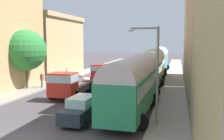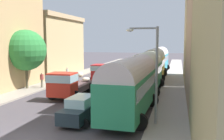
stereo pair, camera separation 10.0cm
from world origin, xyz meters
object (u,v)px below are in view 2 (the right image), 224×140
Objects in this scene: car_4 at (136,72)px; pedestrian_2 at (42,80)px; parked_bus_2 at (154,62)px; parked_bus_3 at (159,58)px; cargo_truck_1 at (105,72)px; parked_bus_0 at (131,84)px; cargo_truck_0 at (68,84)px; parked_bus_1 at (146,70)px; car_0 at (111,70)px; streetlamp_near at (152,66)px; car_2 at (134,62)px; car_5 at (141,67)px; car_1 at (124,65)px; pedestrian_0 at (67,73)px; car_3 at (81,109)px.

car_4 is 2.34× the size of pedestrian_2.
parked_bus_3 is at bearing 90.00° from parked_bus_2.
parked_bus_3 is 13.95m from cargo_truck_1.
parked_bus_0 is at bearing -35.06° from pedestrian_2.
cargo_truck_0 is at bearing -106.00° from parked_bus_3.
parked_bus_1 is 2.36× the size of car_0.
car_4 is at bearing -24.15° from car_0.
parked_bus_0 is 1.58× the size of streetlamp_near.
car_2 is at bearing 120.38° from parked_bus_3.
car_1 is at bearing 137.68° from car_5.
parked_bus_3 is (0.00, 27.00, 0.04)m from parked_bus_0.
pedestrian_0 is at bearing 127.80° from parked_bus_0.
parked_bus_3 reaches higher than car_5.
car_2 is 0.98× the size of car_5.
car_3 is at bearing -177.05° from streetlamp_near.
cargo_truck_1 is at bearing 1.37° from pedestrian_0.
car_3 is (3.66, -31.57, 0.01)m from car_1.
streetlamp_near reaches higher than pedestrian_0.
cargo_truck_1 is (-5.90, -3.59, -1.10)m from parked_bus_2.
car_2 is at bearing 104.97° from car_5.
cargo_truck_0 is 1.47× the size of car_5.
car_3 reaches higher than car_0.
parked_bus_3 is 22.21m from pedestrian_2.
car_1 is at bearing 96.62° from car_3.
cargo_truck_1 is 1.12× the size of streetlamp_near.
pedestrian_0 is at bearing 154.50° from parked_bus_1.
parked_bus_2 is 2.31× the size of car_0.
car_5 is (-0.34, 7.52, -0.07)m from car_4.
car_3 is 0.96× the size of car_5.
car_4 is (-2.61, 18.67, -1.46)m from parked_bus_0.
cargo_truck_0 is at bearing -115.38° from parked_bus_2.
car_4 is at bearing -107.37° from parked_bus_3.
pedestrian_2 is at bearing -137.96° from parked_bus_2.
parked_bus_0 is 1.05× the size of parked_bus_3.
pedestrian_0 is at bearing 88.70° from pedestrian_2.
car_3 is (3.06, -16.54, -0.40)m from cargo_truck_1.
pedestrian_2 is at bearing 142.69° from streetlamp_near.
car_3 is (-2.85, -20.14, -1.50)m from parked_bus_2.
car_5 is 0.75× the size of streetlamp_near.
car_3 is at bearing -85.65° from car_2.
parked_bus_2 reaches higher than car_4.
pedestrian_0 is (-4.56, 10.03, -0.25)m from cargo_truck_0.
cargo_truck_1 is (0.62, 10.15, -0.04)m from cargo_truck_0.
parked_bus_3 is 11.60m from car_2.
cargo_truck_1 is 3.89× the size of pedestrian_0.
car_5 is at bearing 57.53° from car_0.
cargo_truck_0 is at bearing -99.25° from car_5.
streetlamp_near is at bearing -37.31° from pedestrian_2.
cargo_truck_0 is 25.18m from car_1.
pedestrian_2 is at bearing -91.30° from pedestrian_0.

